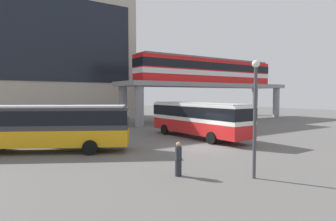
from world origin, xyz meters
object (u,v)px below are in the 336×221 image
at_px(bus_secondary, 48,123).
at_px(bicycle_orange, 243,120).
at_px(bus_main, 198,116).
at_px(station_building, 34,51).
at_px(pedestrian_waiting_near_stop, 226,122).
at_px(bicycle_brown, 224,122).
at_px(pedestrian_at_kerb, 8,131).
at_px(bicycle_black, 211,121).
at_px(bicycle_blue, 178,123).
at_px(bicycle_silver, 236,121).
at_px(train, 209,71).
at_px(bicycle_green, 182,125).
at_px(pedestrian_by_bike_rack, 178,160).

relative_size(bus_secondary, bicycle_orange, 6.23).
bearing_deg(bus_main, station_building, 107.84).
bearing_deg(pedestrian_waiting_near_stop, bicycle_brown, 47.23).
xyz_separation_m(bus_main, bus_secondary, (-12.65, 0.92, 0.00)).
relative_size(bicycle_brown, pedestrian_waiting_near_stop, 0.97).
xyz_separation_m(bicycle_brown, pedestrian_at_kerb, (-24.35, 1.44, 0.49)).
relative_size(bicycle_black, bicycle_blue, 1.02).
xyz_separation_m(bus_secondary, bicycle_black, (22.37, 7.94, -1.63)).
distance_m(station_building, bicycle_blue, 25.66).
bearing_deg(bicycle_silver, bicycle_black, 139.40).
distance_m(train, bicycle_blue, 12.43).
distance_m(bicycle_green, pedestrian_at_kerb, 18.24).
bearing_deg(pedestrian_at_kerb, bicycle_black, 2.40).
height_order(bicycle_green, pedestrian_at_kerb, pedestrian_at_kerb).
xyz_separation_m(train, pedestrian_waiting_near_stop, (-6.32, -9.94, -6.80)).
height_order(bus_main, bicycle_orange, bus_main).
bearing_deg(pedestrian_by_bike_rack, station_building, 90.79).
distance_m(train, bicycle_brown, 10.51).
height_order(bus_secondary, pedestrian_at_kerb, bus_secondary).
distance_m(bicycle_black, bicycle_brown, 2.46).
relative_size(bicycle_silver, pedestrian_by_bike_rack, 1.04).
height_order(bus_secondary, bicycle_brown, bus_secondary).
relative_size(train, bicycle_silver, 14.28).
height_order(pedestrian_at_kerb, pedestrian_by_bike_rack, pedestrian_at_kerb).
relative_size(bus_secondary, bicycle_black, 6.12).
height_order(train, pedestrian_by_bike_rack, train).
bearing_deg(station_building, bicycle_black, -45.86).
height_order(station_building, train, station_building).
bearing_deg(bicycle_green, bicycle_brown, -8.32).
height_order(bicycle_brown, pedestrian_at_kerb, pedestrian_at_kerb).
height_order(bus_secondary, bicycle_green, bus_secondary).
relative_size(bicycle_silver, bicycle_blue, 1.00).
height_order(station_building, bicycle_brown, station_building).
bearing_deg(bicycle_blue, bus_main, -115.17).
distance_m(bicycle_brown, pedestrian_at_kerb, 24.40).
distance_m(train, bicycle_black, 9.16).
bearing_deg(bicycle_orange, bicycle_blue, 173.09).
bearing_deg(bicycle_brown, station_building, 130.92).
bearing_deg(bus_secondary, bus_main, -4.17).
bearing_deg(bicycle_blue, bicycle_black, 0.24).
xyz_separation_m(bicycle_brown, pedestrian_waiting_near_stop, (-2.90, -3.14, 0.45)).
bearing_deg(bicycle_green, pedestrian_at_kerb, 178.30).
bearing_deg(bicycle_green, station_building, 121.43).
relative_size(train, bicycle_black, 14.01).
distance_m(bicycle_green, pedestrian_waiting_near_stop, 5.19).
relative_size(bicycle_brown, pedestrian_by_bike_rack, 0.99).
height_order(station_building, bus_main, station_building).
bearing_deg(bicycle_brown, train, 63.35).
bearing_deg(bicycle_silver, bicycle_orange, 20.30).
bearing_deg(bus_main, bicycle_black, 42.35).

